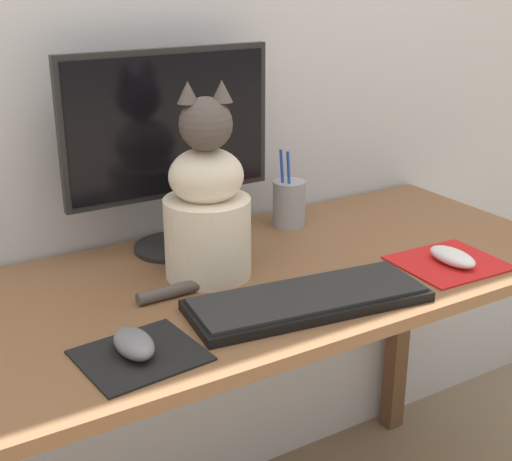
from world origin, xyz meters
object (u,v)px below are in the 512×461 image
at_px(computer_mouse_left, 134,343).
at_px(monitor, 169,140).
at_px(pen_cup, 289,203).
at_px(cat, 207,207).
at_px(computer_mouse_right, 452,257).
at_px(keyboard, 308,299).

bearing_deg(computer_mouse_left, monitor, 56.97).
distance_m(monitor, pen_cup, 0.35).
height_order(monitor, pen_cup, monitor).
bearing_deg(computer_mouse_left, cat, 41.23).
bearing_deg(computer_mouse_right, keyboard, 179.28).
height_order(computer_mouse_left, pen_cup, pen_cup).
height_order(computer_mouse_right, pen_cup, pen_cup).
bearing_deg(monitor, cat, -89.86).
bearing_deg(computer_mouse_right, monitor, 140.17).
bearing_deg(keyboard, cat, 121.50).
height_order(monitor, cat, monitor).
distance_m(cat, pen_cup, 0.34).
xyz_separation_m(computer_mouse_left, computer_mouse_right, (0.69, -0.00, -0.00)).
distance_m(computer_mouse_right, cat, 0.51).
distance_m(computer_mouse_left, cat, 0.34).
bearing_deg(computer_mouse_left, keyboard, 0.50).
relative_size(monitor, pen_cup, 2.46).
bearing_deg(computer_mouse_left, pen_cup, 34.51).
bearing_deg(computer_mouse_right, pen_cup, 112.49).
bearing_deg(keyboard, computer_mouse_left, -171.83).
distance_m(monitor, computer_mouse_left, 0.50).
height_order(keyboard, computer_mouse_right, computer_mouse_right).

